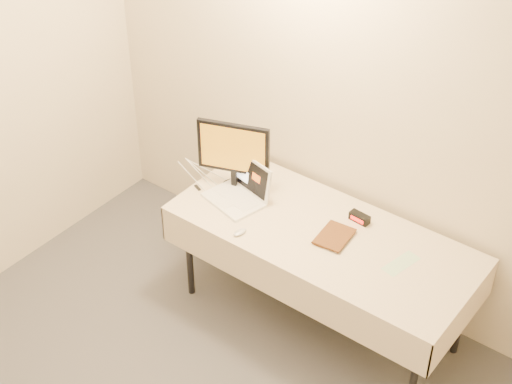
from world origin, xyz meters
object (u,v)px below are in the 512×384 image
Objects in this scene: table at (323,240)px; monitor at (233,151)px; laptop at (241,190)px; book at (322,217)px.

monitor is (-0.70, 0.03, 0.34)m from table.
monitor is (-0.10, 0.06, 0.22)m from laptop.
table is 0.18m from book.
book is at bearing -120.90° from table.
table is 7.71× the size of book.
monitor is at bearing 170.43° from book.
table is at bearing -22.98° from monitor.
book is (-0.01, -0.01, 0.18)m from table.
monitor is at bearing 177.22° from table.
monitor reaches higher than laptop.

